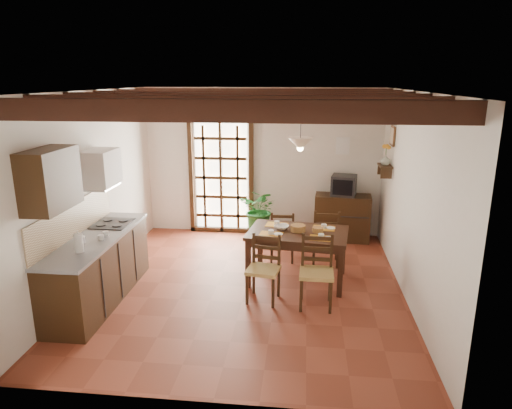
# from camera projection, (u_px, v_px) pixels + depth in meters

# --- Properties ---
(ground_plane) EXTENTS (5.00, 5.00, 0.00)m
(ground_plane) POSITION_uv_depth(u_px,v_px,m) (246.00, 287.00, 6.71)
(ground_plane) COLOR brown
(room_shell) EXTENTS (4.52, 5.02, 2.81)m
(room_shell) POSITION_uv_depth(u_px,v_px,m) (246.00, 165.00, 6.22)
(room_shell) COLOR silver
(room_shell) RESTS_ON ground_plane
(ceiling_beams) EXTENTS (4.50, 4.34, 0.20)m
(ceiling_beams) POSITION_uv_depth(u_px,v_px,m) (245.00, 100.00, 5.99)
(ceiling_beams) COLOR black
(ceiling_beams) RESTS_ON room_shell
(french_door) EXTENTS (1.26, 0.11, 2.32)m
(french_door) POSITION_uv_depth(u_px,v_px,m) (221.00, 174.00, 8.82)
(french_door) COLOR white
(french_door) RESTS_ON ground_plane
(kitchen_counter) EXTENTS (0.64, 2.25, 1.38)m
(kitchen_counter) POSITION_uv_depth(u_px,v_px,m) (98.00, 267.00, 6.21)
(kitchen_counter) COLOR black
(kitchen_counter) RESTS_ON ground_plane
(upper_cabinet) EXTENTS (0.35, 0.80, 0.70)m
(upper_cabinet) POSITION_uv_depth(u_px,v_px,m) (50.00, 180.00, 5.18)
(upper_cabinet) COLOR black
(upper_cabinet) RESTS_ON room_shell
(range_hood) EXTENTS (0.38, 0.60, 0.54)m
(range_hood) POSITION_uv_depth(u_px,v_px,m) (101.00, 169.00, 6.41)
(range_hood) COLOR white
(range_hood) RESTS_ON room_shell
(counter_items) EXTENTS (0.50, 1.43, 0.25)m
(counter_items) POSITION_uv_depth(u_px,v_px,m) (98.00, 232.00, 6.17)
(counter_items) COLOR black
(counter_items) RESTS_ON kitchen_counter
(dining_table) EXTENTS (1.54, 1.10, 0.78)m
(dining_table) POSITION_uv_depth(u_px,v_px,m) (298.00, 238.00, 6.75)
(dining_table) COLOR #321B10
(dining_table) RESTS_ON ground_plane
(chair_near_left) EXTENTS (0.48, 0.46, 0.91)m
(chair_near_left) POSITION_uv_depth(u_px,v_px,m) (263.00, 281.00, 6.24)
(chair_near_left) COLOR tan
(chair_near_left) RESTS_ON ground_plane
(chair_near_right) EXTENTS (0.45, 0.43, 0.96)m
(chair_near_right) POSITION_uv_depth(u_px,v_px,m) (316.00, 285.00, 6.08)
(chair_near_right) COLOR tan
(chair_near_right) RESTS_ON ground_plane
(chair_far_left) EXTENTS (0.42, 0.40, 0.87)m
(chair_far_left) POSITION_uv_depth(u_px,v_px,m) (282.00, 245.00, 7.63)
(chair_far_left) COLOR tan
(chair_far_left) RESTS_ON ground_plane
(chair_far_right) EXTENTS (0.44, 0.42, 0.95)m
(chair_far_right) POSITION_uv_depth(u_px,v_px,m) (325.00, 247.00, 7.46)
(chair_far_right) COLOR tan
(chair_far_right) RESTS_ON ground_plane
(table_setting) EXTENTS (1.05, 0.70, 0.10)m
(table_setting) POSITION_uv_depth(u_px,v_px,m) (298.00, 227.00, 6.71)
(table_setting) COLOR orange
(table_setting) RESTS_ON dining_table
(table_bowl) EXTENTS (0.26, 0.26, 0.05)m
(table_bowl) POSITION_uv_depth(u_px,v_px,m) (281.00, 227.00, 6.82)
(table_bowl) COLOR white
(table_bowl) RESTS_ON dining_table
(sideboard) EXTENTS (1.05, 0.53, 0.87)m
(sideboard) POSITION_uv_depth(u_px,v_px,m) (342.00, 218.00, 8.57)
(sideboard) COLOR black
(sideboard) RESTS_ON ground_plane
(crt_tv) EXTENTS (0.51, 0.48, 0.38)m
(crt_tv) POSITION_uv_depth(u_px,v_px,m) (344.00, 185.00, 8.39)
(crt_tv) COLOR black
(crt_tv) RESTS_ON sideboard
(fuse_box) EXTENTS (0.25, 0.03, 0.32)m
(fuse_box) POSITION_uv_depth(u_px,v_px,m) (343.00, 146.00, 8.46)
(fuse_box) COLOR white
(fuse_box) RESTS_ON room_shell
(plant_pot) EXTENTS (0.37, 0.37, 0.22)m
(plant_pot) POSITION_uv_depth(u_px,v_px,m) (260.00, 233.00, 8.68)
(plant_pot) COLOR maroon
(plant_pot) RESTS_ON ground_plane
(potted_plant) EXTENTS (2.28, 2.10, 2.09)m
(potted_plant) POSITION_uv_depth(u_px,v_px,m) (260.00, 210.00, 8.55)
(potted_plant) COLOR #144C19
(potted_plant) RESTS_ON ground_plane
(wall_shelf) EXTENTS (0.20, 0.42, 0.20)m
(wall_shelf) POSITION_uv_depth(u_px,v_px,m) (385.00, 168.00, 7.62)
(wall_shelf) COLOR black
(wall_shelf) RESTS_ON room_shell
(shelf_vase) EXTENTS (0.15, 0.15, 0.15)m
(shelf_vase) POSITION_uv_depth(u_px,v_px,m) (385.00, 160.00, 7.58)
(shelf_vase) COLOR #B2BFB2
(shelf_vase) RESTS_ON wall_shelf
(shelf_flowers) EXTENTS (0.14, 0.14, 0.36)m
(shelf_flowers) POSITION_uv_depth(u_px,v_px,m) (386.00, 147.00, 7.52)
(shelf_flowers) COLOR orange
(shelf_flowers) RESTS_ON shelf_vase
(framed_picture) EXTENTS (0.03, 0.32, 0.32)m
(framed_picture) POSITION_uv_depth(u_px,v_px,m) (393.00, 136.00, 7.46)
(framed_picture) COLOR brown
(framed_picture) RESTS_ON room_shell
(pendant_lamp) EXTENTS (0.36, 0.36, 0.84)m
(pendant_lamp) POSITION_uv_depth(u_px,v_px,m) (300.00, 143.00, 6.47)
(pendant_lamp) COLOR black
(pendant_lamp) RESTS_ON room_shell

